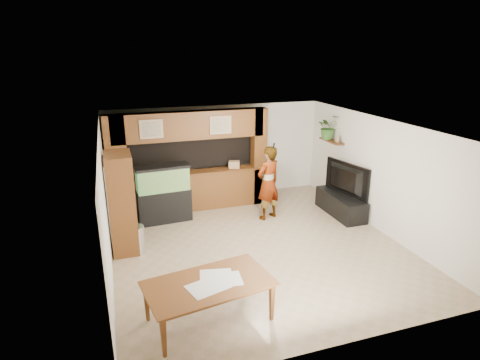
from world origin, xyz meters
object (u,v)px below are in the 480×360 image
object	(u,v)px
television	(343,179)
aquarium	(164,194)
pantry_cabinet	(122,203)
dining_table	(210,303)
person	(268,183)

from	to	relation	value
television	aquarium	bearing A→B (deg)	64.53
pantry_cabinet	dining_table	bearing A→B (deg)	-68.73
television	dining_table	xyz separation A→B (m)	(-4.23, -3.11, -0.60)
aquarium	dining_table	distance (m)	4.12
television	person	size ratio (longest dim) A/B	0.77
television	person	bearing A→B (deg)	66.64
pantry_cabinet	person	distance (m)	3.53
television	dining_table	bearing A→B (deg)	113.71
pantry_cabinet	television	xyz separation A→B (m)	(5.35, 0.22, -0.11)
aquarium	television	world-z (taller)	aquarium
dining_table	aquarium	bearing A→B (deg)	82.54
pantry_cabinet	person	xyz separation A→B (m)	(3.48, 0.58, -0.12)
person	television	bearing A→B (deg)	147.15
aquarium	pantry_cabinet	bearing A→B (deg)	-133.21
television	dining_table	size ratio (longest dim) A/B	0.74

